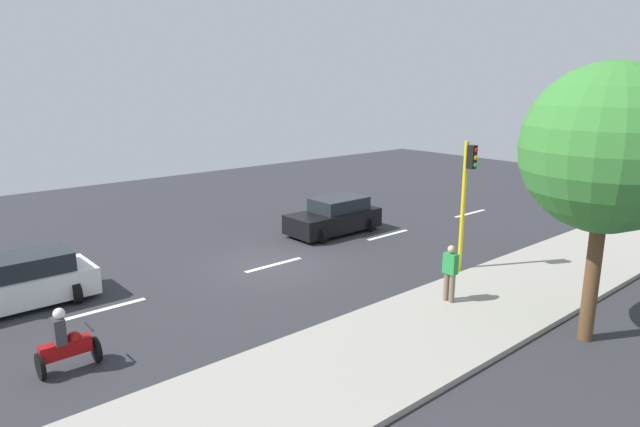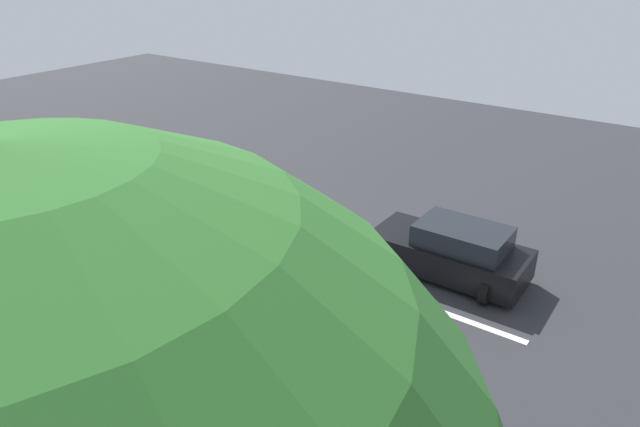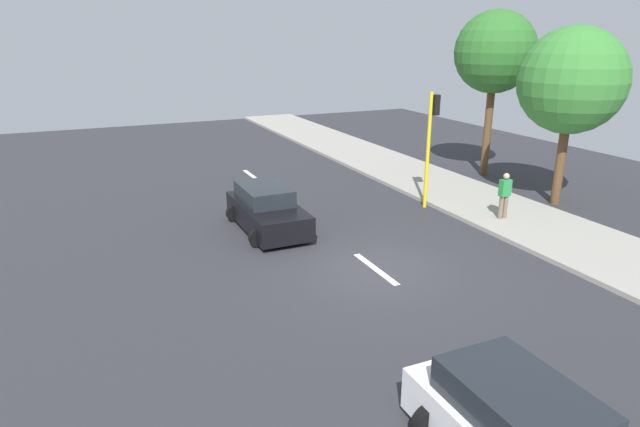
% 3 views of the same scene
% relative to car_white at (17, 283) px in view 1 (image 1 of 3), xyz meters
% --- Properties ---
extents(ground_plane, '(40.00, 60.00, 0.10)m').
position_rel_car_white_xyz_m(ground_plane, '(1.84, 7.79, -0.76)').
color(ground_plane, '#2D2D33').
extents(sidewalk, '(4.00, 60.00, 0.15)m').
position_rel_car_white_xyz_m(sidewalk, '(8.84, 7.79, -0.64)').
color(sidewalk, '#9E998E').
rests_on(sidewalk, ground).
extents(lane_stripe_north, '(0.20, 2.40, 0.01)m').
position_rel_car_white_xyz_m(lane_stripe_north, '(1.84, 1.79, -0.71)').
color(lane_stripe_north, white).
rests_on(lane_stripe_north, ground).
extents(lane_stripe_mid, '(0.20, 2.40, 0.01)m').
position_rel_car_white_xyz_m(lane_stripe_mid, '(1.84, 7.79, -0.71)').
color(lane_stripe_mid, white).
rests_on(lane_stripe_mid, ground).
extents(lane_stripe_south, '(0.20, 2.40, 0.01)m').
position_rel_car_white_xyz_m(lane_stripe_south, '(1.84, 13.79, -0.71)').
color(lane_stripe_south, white).
rests_on(lane_stripe_south, ground).
extents(lane_stripe_far_south, '(0.20, 2.40, 0.01)m').
position_rel_car_white_xyz_m(lane_stripe_far_south, '(1.84, 19.79, -0.71)').
color(lane_stripe_far_south, white).
rests_on(lane_stripe_far_south, ground).
extents(car_white, '(2.27, 4.30, 1.52)m').
position_rel_car_white_xyz_m(car_white, '(0.00, 0.00, 0.00)').
color(car_white, white).
rests_on(car_white, ground).
extents(car_black, '(2.24, 4.15, 1.52)m').
position_rel_car_white_xyz_m(car_black, '(0.07, 12.31, -0.00)').
color(car_black, black).
rests_on(car_black, ground).
extents(motorcycle, '(0.60, 1.30, 1.53)m').
position_rel_car_white_xyz_m(motorcycle, '(4.74, -0.05, -0.07)').
color(motorcycle, black).
rests_on(motorcycle, ground).
extents(pedestrian_near_signal, '(0.40, 0.24, 1.69)m').
position_rel_car_white_xyz_m(pedestrian_near_signal, '(8.12, 9.51, 0.35)').
color(pedestrian_near_signal, '#72604C').
rests_on(pedestrian_near_signal, sidewalk).
extents(traffic_light_corner, '(0.49, 0.24, 4.50)m').
position_rel_car_white_xyz_m(traffic_light_corner, '(6.69, 12.18, 2.22)').
color(traffic_light_corner, yellow).
rests_on(traffic_light_corner, ground).
extents(street_tree_north, '(4.02, 4.02, 6.87)m').
position_rel_car_white_xyz_m(street_tree_north, '(11.68, 10.40, 4.13)').
color(street_tree_north, brown).
rests_on(street_tree_north, ground).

